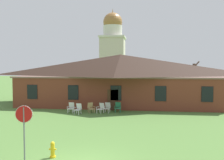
{
  "coord_description": "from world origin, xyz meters",
  "views": [
    {
      "loc": [
        2.74,
        -10.63,
        4.42
      ],
      "look_at": [
        0.31,
        8.69,
        3.37
      ],
      "focal_mm": 40.29,
      "sensor_mm": 36.0,
      "label": 1
    }
  ],
  "objects_px": {
    "stop_sign": "(24,122)",
    "lawn_chair_left_end": "(91,107)",
    "lawn_chair_near_door": "(78,108)",
    "fire_hydrant": "(53,150)",
    "lawn_chair_middle": "(101,108)",
    "lawn_chair_far_side": "(118,107)",
    "lawn_chair_right_end": "(107,107)",
    "lawn_chair_by_porch": "(71,107)"
  },
  "relations": [
    {
      "from": "lawn_chair_by_porch",
      "to": "lawn_chair_far_side",
      "type": "xyz_separation_m",
      "value": [
        4.45,
        0.73,
        0.0
      ]
    },
    {
      "from": "lawn_chair_far_side",
      "to": "stop_sign",
      "type": "bearing_deg",
      "value": -103.16
    },
    {
      "from": "lawn_chair_by_porch",
      "to": "fire_hydrant",
      "type": "bearing_deg",
      "value": -77.78
    },
    {
      "from": "stop_sign",
      "to": "lawn_chair_by_porch",
      "type": "relative_size",
      "value": 2.73
    },
    {
      "from": "lawn_chair_near_door",
      "to": "fire_hydrant",
      "type": "relative_size",
      "value": 1.21
    },
    {
      "from": "fire_hydrant",
      "to": "lawn_chair_middle",
      "type": "bearing_deg",
      "value": 88.29
    },
    {
      "from": "stop_sign",
      "to": "lawn_chair_middle",
      "type": "xyz_separation_m",
      "value": [
        1.49,
        12.39,
        -1.37
      ]
    },
    {
      "from": "stop_sign",
      "to": "lawn_chair_right_end",
      "type": "distance_m",
      "value": 13.0
    },
    {
      "from": "lawn_chair_by_porch",
      "to": "lawn_chair_far_side",
      "type": "relative_size",
      "value": 1.0
    },
    {
      "from": "stop_sign",
      "to": "lawn_chair_right_end",
      "type": "bearing_deg",
      "value": 80.89
    },
    {
      "from": "stop_sign",
      "to": "lawn_chair_near_door",
      "type": "relative_size",
      "value": 2.73
    },
    {
      "from": "lawn_chair_near_door",
      "to": "lawn_chair_middle",
      "type": "xyz_separation_m",
      "value": [
        2.04,
        0.63,
        0.0
      ]
    },
    {
      "from": "fire_hydrant",
      "to": "lawn_chair_far_side",
      "type": "bearing_deg",
      "value": 81.27
    },
    {
      "from": "stop_sign",
      "to": "lawn_chair_middle",
      "type": "bearing_deg",
      "value": 83.13
    },
    {
      "from": "stop_sign",
      "to": "lawn_chair_by_porch",
      "type": "distance_m",
      "value": 12.47
    },
    {
      "from": "lawn_chair_by_porch",
      "to": "lawn_chair_middle",
      "type": "distance_m",
      "value": 2.89
    },
    {
      "from": "lawn_chair_right_end",
      "to": "lawn_chair_far_side",
      "type": "xyz_separation_m",
      "value": [
        1.0,
        0.28,
        0.0
      ]
    },
    {
      "from": "lawn_chair_right_end",
      "to": "fire_hydrant",
      "type": "bearing_deg",
      "value": -94.27
    },
    {
      "from": "lawn_chair_middle",
      "to": "fire_hydrant",
      "type": "height_order",
      "value": "lawn_chair_middle"
    },
    {
      "from": "lawn_chair_left_end",
      "to": "lawn_chair_near_door",
      "type": "bearing_deg",
      "value": -146.13
    },
    {
      "from": "lawn_chair_left_end",
      "to": "lawn_chair_middle",
      "type": "bearing_deg",
      "value": -4.78
    },
    {
      "from": "lawn_chair_right_end",
      "to": "lawn_chair_by_porch",
      "type": "bearing_deg",
      "value": -172.57
    },
    {
      "from": "stop_sign",
      "to": "lawn_chair_left_end",
      "type": "relative_size",
      "value": 2.73
    },
    {
      "from": "lawn_chair_left_end",
      "to": "lawn_chair_far_side",
      "type": "xyz_separation_m",
      "value": [
        2.55,
        0.57,
        0.0
      ]
    },
    {
      "from": "lawn_chair_left_end",
      "to": "lawn_chair_middle",
      "type": "distance_m",
      "value": 0.99
    },
    {
      "from": "stop_sign",
      "to": "lawn_chair_far_side",
      "type": "height_order",
      "value": "stop_sign"
    },
    {
      "from": "lawn_chair_left_end",
      "to": "fire_hydrant",
      "type": "height_order",
      "value": "lawn_chair_left_end"
    },
    {
      "from": "lawn_chair_near_door",
      "to": "fire_hydrant",
      "type": "xyz_separation_m",
      "value": [
        1.69,
        -11.17,
        -0.12
      ]
    },
    {
      "from": "lawn_chair_left_end",
      "to": "lawn_chair_middle",
      "type": "height_order",
      "value": "same"
    },
    {
      "from": "lawn_chair_far_side",
      "to": "fire_hydrant",
      "type": "height_order",
      "value": "lawn_chair_far_side"
    },
    {
      "from": "lawn_chair_near_door",
      "to": "stop_sign",
      "type": "bearing_deg",
      "value": -87.32
    },
    {
      "from": "lawn_chair_by_porch",
      "to": "lawn_chair_middle",
      "type": "relative_size",
      "value": 1.0
    },
    {
      "from": "lawn_chair_near_door",
      "to": "lawn_chair_left_end",
      "type": "distance_m",
      "value": 1.27
    },
    {
      "from": "lawn_chair_middle",
      "to": "lawn_chair_right_end",
      "type": "distance_m",
      "value": 0.67
    },
    {
      "from": "lawn_chair_near_door",
      "to": "lawn_chair_right_end",
      "type": "height_order",
      "value": "same"
    },
    {
      "from": "lawn_chair_near_door",
      "to": "lawn_chair_far_side",
      "type": "distance_m",
      "value": 3.82
    },
    {
      "from": "lawn_chair_near_door",
      "to": "lawn_chair_by_porch",
      "type": "bearing_deg",
      "value": 147.13
    },
    {
      "from": "fire_hydrant",
      "to": "stop_sign",
      "type": "bearing_deg",
      "value": -152.2
    },
    {
      "from": "lawn_chair_by_porch",
      "to": "lawn_chair_far_side",
      "type": "height_order",
      "value": "same"
    },
    {
      "from": "lawn_chair_by_porch",
      "to": "lawn_chair_left_end",
      "type": "height_order",
      "value": "same"
    },
    {
      "from": "lawn_chair_by_porch",
      "to": "lawn_chair_far_side",
      "type": "bearing_deg",
      "value": 9.35
    },
    {
      "from": "lawn_chair_right_end",
      "to": "lawn_chair_middle",
      "type": "bearing_deg",
      "value": -146.21
    }
  ]
}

